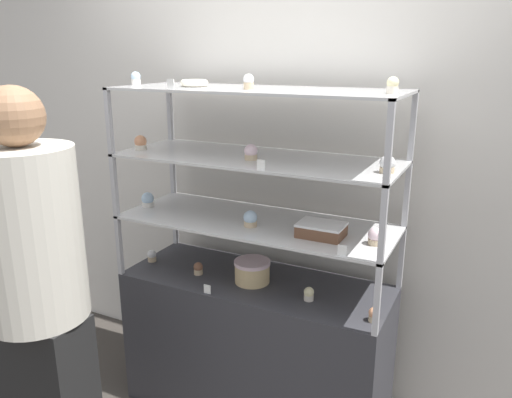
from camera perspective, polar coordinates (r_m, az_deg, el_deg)
back_wall at (r=2.70m, az=3.80°, el=4.76°), size 8.00×0.05×2.60m
display_base at (r=2.72m, az=0.00°, el=-16.37°), size 1.34×0.51×0.75m
display_riser_lower at (r=2.42m, az=0.00°, el=-2.91°), size 1.34×0.51×0.31m
display_riser_middle at (r=2.34m, az=0.00°, el=4.38°), size 1.34×0.51×0.31m
display_riser_upper at (r=2.29m, az=0.00°, el=12.08°), size 1.34×0.51×0.31m
layer_cake_centerpiece at (r=2.49m, az=-0.44°, el=-8.26°), size 0.18×0.18×0.11m
sheet_cake_frosted at (r=2.22m, az=7.47°, el=-3.51°), size 0.20×0.15×0.06m
cupcake_0 at (r=2.80m, az=-11.81°, el=-6.38°), size 0.05×0.05×0.06m
cupcake_1 at (r=2.60m, az=-6.62°, el=-7.89°), size 0.05×0.05×0.06m
cupcake_2 at (r=2.34m, az=6.06°, el=-10.73°), size 0.05×0.05×0.06m
cupcake_3 at (r=2.22m, az=13.35°, el=-12.74°), size 0.05×0.05×0.06m
price_tag_0 at (r=2.40m, az=-5.60°, el=-10.22°), size 0.04×0.00×0.04m
cupcake_4 at (r=2.70m, az=-12.27°, el=-0.10°), size 0.07×0.07×0.08m
cupcake_5 at (r=2.33m, az=-0.65°, el=-2.30°), size 0.07×0.07×0.08m
cupcake_6 at (r=2.17m, az=13.51°, el=-4.19°), size 0.07×0.07×0.08m
price_tag_1 at (r=2.03m, az=9.81°, el=-5.81°), size 0.04×0.00×0.04m
cupcake_7 at (r=2.59m, az=-13.06°, el=6.27°), size 0.06×0.06×0.07m
cupcake_8 at (r=2.27m, az=-0.59°, el=5.35°), size 0.06×0.06×0.07m
cupcake_9 at (r=2.08m, az=14.77°, el=3.81°), size 0.06×0.06×0.07m
price_tag_2 at (r=2.06m, az=0.56°, el=3.93°), size 0.04×0.00×0.04m
cupcake_10 at (r=2.59m, az=-13.58°, el=13.24°), size 0.05×0.05×0.07m
cupcake_11 at (r=2.22m, az=-0.75°, el=13.25°), size 0.05×0.05×0.07m
cupcake_12 at (r=2.03m, az=15.35°, el=12.41°), size 0.05×0.05×0.07m
price_tag_3 at (r=2.25m, az=-9.74°, el=12.79°), size 0.04×0.00×0.04m
donut_glazed at (r=2.44m, az=-7.07°, el=13.03°), size 0.13×0.13×0.03m
customer_figure at (r=2.23m, az=-23.80°, el=-9.36°), size 0.40×0.40×1.73m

